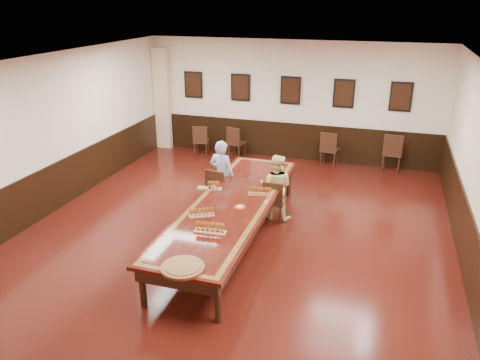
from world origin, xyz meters
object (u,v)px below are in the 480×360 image
(spare_chair_c, at_px, (330,148))
(carved_platter, at_px, (183,267))
(chair_man, at_px, (220,189))
(spare_chair_a, at_px, (201,140))
(chair_woman, at_px, (274,200))
(conference_table, at_px, (232,209))
(person_woman, at_px, (276,187))
(person_man, at_px, (222,175))
(spare_chair_d, at_px, (393,152))
(spare_chair_b, at_px, (237,142))

(spare_chair_c, xyz_separation_m, carved_platter, (-1.11, -6.98, 0.30))
(chair_man, bearing_deg, spare_chair_a, -52.21)
(chair_woman, height_order, conference_table, chair_woman)
(person_woman, bearing_deg, person_man, -6.26)
(spare_chair_d, relative_size, person_man, 0.67)
(spare_chair_b, xyz_separation_m, person_woman, (1.95, -3.46, 0.23))
(chair_man, bearing_deg, spare_chair_c, -107.52)
(person_woman, relative_size, carved_platter, 1.97)
(spare_chair_c, bearing_deg, spare_chair_d, -169.72)
(spare_chair_a, height_order, carved_platter, spare_chair_a)
(spare_chair_c, relative_size, spare_chair_d, 0.94)
(conference_table, bearing_deg, chair_woman, 61.68)
(spare_chair_d, bearing_deg, chair_man, 51.39)
(chair_woman, distance_m, carved_platter, 3.39)
(chair_man, bearing_deg, spare_chair_d, -123.50)
(chair_man, xyz_separation_m, person_man, (0.02, 0.10, 0.28))
(spare_chair_a, relative_size, spare_chair_c, 0.93)
(spare_chair_b, bearing_deg, person_woman, 132.27)
(spare_chair_a, bearing_deg, spare_chair_b, 175.92)
(conference_table, bearing_deg, carved_platter, -88.33)
(chair_woman, relative_size, conference_table, 0.17)
(chair_man, bearing_deg, spare_chair_b, -67.92)
(chair_woman, xyz_separation_m, spare_chair_d, (2.21, 3.74, 0.07))
(spare_chair_a, height_order, person_man, person_man)
(chair_woman, height_order, person_man, person_man)
(chair_man, height_order, person_woman, person_woman)
(spare_chair_a, distance_m, spare_chair_d, 5.19)
(spare_chair_a, height_order, spare_chair_d, spare_chair_d)
(person_man, relative_size, person_woman, 1.11)
(spare_chair_c, height_order, person_man, person_man)
(spare_chair_b, height_order, spare_chair_d, spare_chair_d)
(chair_woman, xyz_separation_m, conference_table, (-0.55, -1.03, 0.18))
(chair_woman, bearing_deg, person_man, -10.61)
(spare_chair_a, distance_m, person_woman, 4.48)
(spare_chair_c, distance_m, spare_chair_d, 1.60)
(chair_man, xyz_separation_m, carved_platter, (0.72, -3.46, 0.30))
(spare_chair_a, xyz_separation_m, conference_table, (2.41, -4.47, 0.17))
(spare_chair_c, xyz_separation_m, person_man, (-1.81, -3.42, 0.28))
(spare_chair_c, height_order, carved_platter, spare_chair_c)
(chair_man, distance_m, spare_chair_d, 4.98)
(spare_chair_a, height_order, spare_chair_b, spare_chair_b)
(person_man, height_order, conference_table, person_man)
(person_woman, bearing_deg, chair_man, -1.51)
(spare_chair_c, relative_size, person_man, 0.63)
(spare_chair_a, bearing_deg, carved_platter, 99.60)
(spare_chair_c, xyz_separation_m, person_woman, (-0.62, -3.55, 0.21))
(chair_woman, distance_m, spare_chair_a, 4.54)
(chair_man, bearing_deg, chair_woman, -175.69)
(chair_man, height_order, spare_chair_c, spare_chair_c)
(spare_chair_a, relative_size, person_woman, 0.65)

